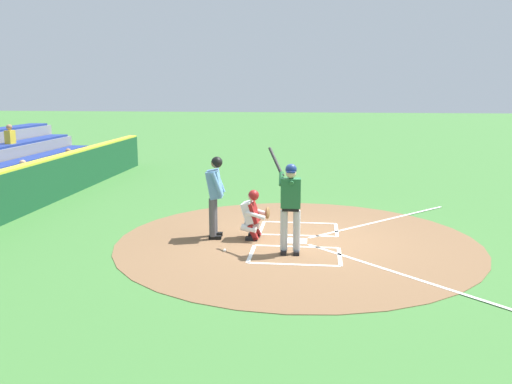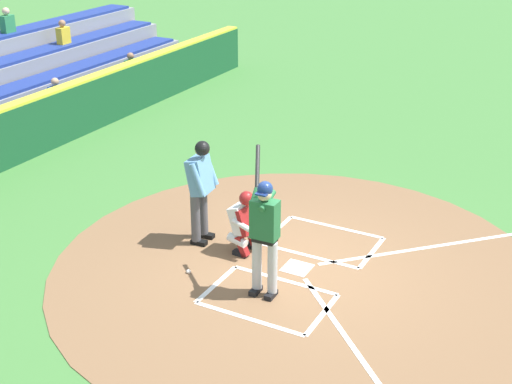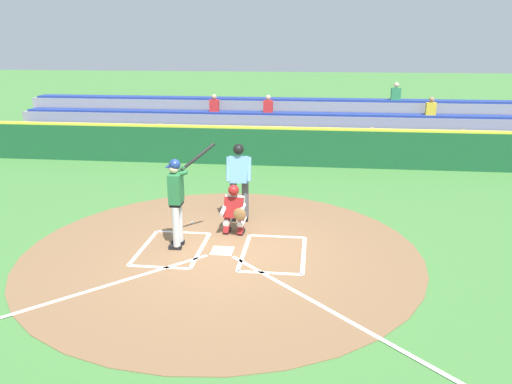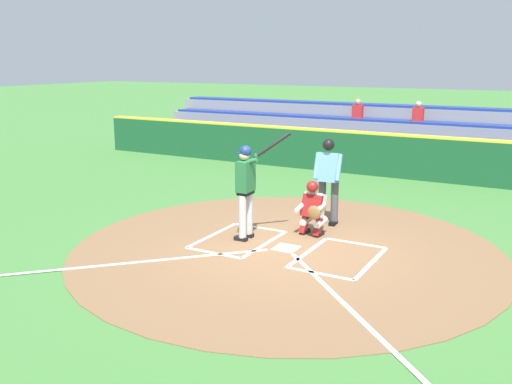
% 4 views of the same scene
% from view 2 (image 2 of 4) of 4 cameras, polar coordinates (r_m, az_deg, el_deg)
% --- Properties ---
extents(ground_plane, '(120.00, 120.00, 0.00)m').
position_cam_2_polar(ground_plane, '(11.78, 3.27, -6.07)').
color(ground_plane, '#427A38').
extents(dirt_circle, '(8.00, 8.00, 0.01)m').
position_cam_2_polar(dirt_circle, '(11.78, 3.27, -6.04)').
color(dirt_circle, brown).
rests_on(dirt_circle, ground).
extents(home_plate_and_chalk, '(7.93, 4.91, 0.01)m').
position_cam_2_polar(home_plate_and_chalk, '(11.49, 7.28, -7.01)').
color(home_plate_and_chalk, white).
rests_on(home_plate_and_chalk, dirt_circle).
extents(batter, '(0.92, 0.73, 2.13)m').
position_cam_2_polar(batter, '(10.57, 0.67, -3.01)').
color(batter, '#BCBCBC').
rests_on(batter, ground).
extents(catcher, '(0.59, 0.64, 1.13)m').
position_cam_2_polar(catcher, '(11.98, -0.79, -2.29)').
color(catcher, black).
rests_on(catcher, ground).
extents(plate_umpire, '(0.60, 0.44, 1.86)m').
position_cam_2_polar(plate_umpire, '(12.16, -4.41, 0.58)').
color(plate_umpire, '#4C4C51').
rests_on(plate_umpire, ground).
extents(baseball, '(0.07, 0.07, 0.07)m').
position_cam_2_polar(baseball, '(11.66, -5.37, -6.29)').
color(baseball, white).
rests_on(baseball, ground).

